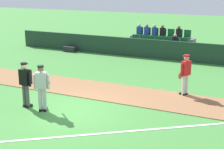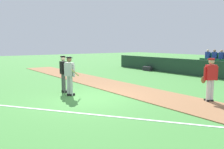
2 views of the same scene
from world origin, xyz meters
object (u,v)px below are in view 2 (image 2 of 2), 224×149
runner_red_jersey (210,78)px  equipment_bag (147,69)px  umpire_home_plate (64,72)px  batter_grey_jersey (70,74)px

runner_red_jersey → equipment_bag: runner_red_jersey is taller
umpire_home_plate → equipment_bag: (-4.17, 9.76, -0.82)m
batter_grey_jersey → equipment_bag: size_ratio=1.96×
equipment_bag → umpire_home_plate: bearing=-66.9°
equipment_bag → runner_red_jersey: bearing=-32.1°
umpire_home_plate → runner_red_jersey: same height
batter_grey_jersey → umpire_home_plate: (-0.82, 0.09, 0.03)m
umpire_home_plate → batter_grey_jersey: bearing=-6.4°
runner_red_jersey → equipment_bag: (-9.33, 5.85, -0.78)m
batter_grey_jersey → runner_red_jersey: same height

